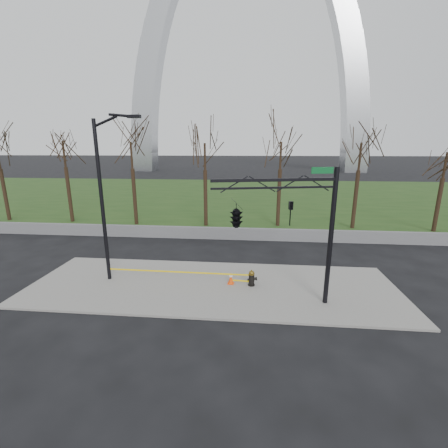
# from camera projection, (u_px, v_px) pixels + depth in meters

# --- Properties ---
(ground) EXTENTS (500.00, 500.00, 0.00)m
(ground) POSITION_uv_depth(u_px,v_px,m) (212.00, 287.00, 14.89)
(ground) COLOR black
(ground) RESTS_ON ground
(sidewalk) EXTENTS (18.00, 6.00, 0.10)m
(sidewalk) POSITION_uv_depth(u_px,v_px,m) (212.00, 286.00, 14.88)
(sidewalk) COLOR gray
(sidewalk) RESTS_ON ground
(grass_strip) EXTENTS (120.00, 40.00, 0.06)m
(grass_strip) POSITION_uv_depth(u_px,v_px,m) (239.00, 195.00, 43.83)
(grass_strip) COLOR #1F3D16
(grass_strip) RESTS_ON ground
(guardrail) EXTENTS (60.00, 0.30, 0.90)m
(guardrail) POSITION_uv_depth(u_px,v_px,m) (226.00, 233.00, 22.50)
(guardrail) COLOR #59595B
(guardrail) RESTS_ON ground
(gateway_arch) EXTENTS (66.00, 6.00, 65.00)m
(gateway_arch) POSITION_uv_depth(u_px,v_px,m) (248.00, 47.00, 79.20)
(gateway_arch) COLOR #B0B2B7
(gateway_arch) RESTS_ON ground
(tree_row) EXTENTS (54.37, 4.00, 7.91)m
(tree_row) POSITION_uv_depth(u_px,v_px,m) (280.00, 181.00, 25.11)
(tree_row) COLOR black
(tree_row) RESTS_ON ground
(fire_hydrant) EXTENTS (0.52, 0.33, 0.82)m
(fire_hydrant) POSITION_uv_depth(u_px,v_px,m) (252.00, 278.00, 14.72)
(fire_hydrant) COLOR black
(fire_hydrant) RESTS_ON sidewalk
(traffic_cone) EXTENTS (0.33, 0.33, 0.60)m
(traffic_cone) POSITION_uv_depth(u_px,v_px,m) (231.00, 278.00, 14.93)
(traffic_cone) COLOR #F2480C
(traffic_cone) RESTS_ON sidewalk
(street_light) EXTENTS (2.39, 0.41, 8.21)m
(street_light) POSITION_uv_depth(u_px,v_px,m) (105.00, 191.00, 14.40)
(street_light) COLOR black
(street_light) RESTS_ON ground
(traffic_signal_mast) EXTENTS (4.99, 2.54, 6.00)m
(traffic_signal_mast) POSITION_uv_depth(u_px,v_px,m) (255.00, 215.00, 11.78)
(traffic_signal_mast) COLOR black
(traffic_signal_mast) RESTS_ON ground
(caution_tape) EXTENTS (7.35, 0.11, 0.42)m
(caution_tape) POSITION_uv_depth(u_px,v_px,m) (186.00, 273.00, 15.04)
(caution_tape) COLOR yellow
(caution_tape) RESTS_ON ground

